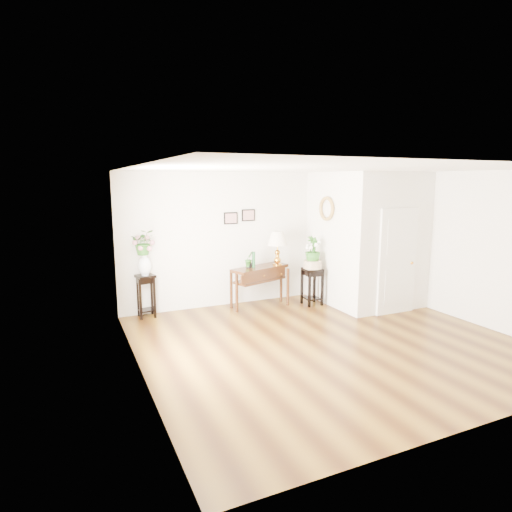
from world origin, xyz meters
TOP-DOWN VIEW (x-y plane):
  - floor at (0.00, 0.00)m, footprint 6.00×5.50m
  - ceiling at (0.00, 0.00)m, footprint 6.00×5.50m
  - wall_back at (0.00, 2.75)m, footprint 6.00×0.02m
  - wall_front at (0.00, -2.75)m, footprint 6.00×0.02m
  - wall_left at (-3.00, 0.00)m, footprint 0.02×5.50m
  - wall_right at (3.00, 0.00)m, footprint 0.02×5.50m
  - partition at (2.10, 1.77)m, footprint 1.80×1.95m
  - door at (2.10, 0.78)m, footprint 0.90×0.05m
  - art_print_left at (-0.65, 2.73)m, footprint 0.30×0.02m
  - art_print_right at (-0.25, 2.73)m, footprint 0.30×0.02m
  - wall_ornament at (1.16, 1.90)m, footprint 0.07×0.51m
  - console_table at (-0.18, 2.29)m, footprint 1.36×0.82m
  - table_lamp at (0.23, 2.29)m, footprint 0.47×0.47m
  - green_vase at (-0.32, 2.29)m, footprint 0.09×0.09m
  - potted_plant at (-0.43, 2.29)m, footprint 0.22×0.20m
  - plant_stand_a at (-2.48, 2.57)m, footprint 0.38×0.38m
  - porcelain_vase at (-2.48, 2.57)m, footprint 0.32×0.32m
  - lily_arrangement at (-2.48, 2.57)m, footprint 0.51×0.46m
  - plant_stand_b at (0.90, 1.97)m, footprint 0.41×0.41m
  - ceramic_bowl at (0.90, 1.97)m, footprint 0.46×0.46m
  - narcissus at (0.90, 1.97)m, footprint 0.41×0.41m

SIDE VIEW (x-z plane):
  - floor at x=0.00m, z-range -0.01..0.01m
  - plant_stand_b at x=0.90m, z-range 0.00..0.79m
  - plant_stand_a at x=-2.48m, z-range 0.00..0.84m
  - console_table at x=-0.18m, z-range 0.00..0.86m
  - ceramic_bowl at x=0.90m, z-range 0.79..0.96m
  - potted_plant at x=-0.43m, z-range 0.86..1.18m
  - green_vase at x=-0.32m, z-range 0.87..1.19m
  - door at x=2.10m, z-range 0.00..2.10m
  - porcelain_vase at x=-2.48m, z-range 0.84..1.28m
  - narcissus at x=0.90m, z-range 0.91..1.48m
  - table_lamp at x=0.23m, z-range 0.84..1.58m
  - wall_back at x=0.00m, z-range 0.00..2.80m
  - wall_front at x=0.00m, z-range 0.00..2.80m
  - wall_left at x=-3.00m, z-range 0.00..2.80m
  - wall_right at x=3.00m, z-range 0.00..2.80m
  - partition at x=2.10m, z-range 0.00..2.80m
  - lily_arrangement at x=-2.48m, z-range 1.24..1.73m
  - art_print_left at x=-0.65m, z-range 1.73..1.98m
  - art_print_right at x=-0.25m, z-range 1.77..2.02m
  - wall_ornament at x=1.16m, z-range 1.79..2.30m
  - ceiling at x=0.00m, z-range 2.79..2.81m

